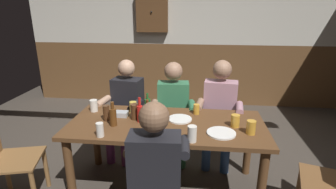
{
  "coord_description": "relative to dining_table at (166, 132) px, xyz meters",
  "views": [
    {
      "loc": [
        0.28,
        -2.37,
        1.81
      ],
      "look_at": [
        0.0,
        0.13,
        0.97
      ],
      "focal_mm": 28.46,
      "sensor_mm": 36.0,
      "label": 1
    }
  ],
  "objects": [
    {
      "name": "pint_glass_1",
      "position": [
        -0.6,
        -0.0,
        0.18
      ],
      "size": [
        0.07,
        0.07,
        0.16
      ],
      "primitive_type": "cylinder",
      "color": "#4C2D19",
      "rests_on": "dining_table"
    },
    {
      "name": "chair_empty_near_right",
      "position": [
        -1.45,
        -0.39,
        -0.16
      ],
      "size": [
        0.54,
        0.54,
        0.88
      ],
      "rotation": [
        0.0,
        0.0,
        -1.31
      ],
      "color": "brown",
      "rests_on": "ground_plane"
    },
    {
      "name": "person_3",
      "position": [
        -0.0,
        -0.64,
        0.03
      ],
      "size": [
        0.53,
        0.53,
        1.2
      ],
      "rotation": [
        0.0,
        0.0,
        0.06
      ],
      "color": "black",
      "rests_on": "ground_plane"
    },
    {
      "name": "pint_glass_8",
      "position": [
        -0.81,
        0.22,
        0.16
      ],
      "size": [
        0.08,
        0.08,
        0.13
      ],
      "primitive_type": "cylinder",
      "color": "white",
      "rests_on": "dining_table"
    },
    {
      "name": "plate_0",
      "position": [
        0.13,
        0.09,
        0.11
      ],
      "size": [
        0.24,
        0.24,
        0.01
      ],
      "primitive_type": "cylinder",
      "color": "white",
      "rests_on": "dining_table"
    },
    {
      "name": "back_wall_upper",
      "position": [
        0.0,
        2.65,
        1.23
      ],
      "size": [
        5.77,
        0.12,
        1.42
      ],
      "primitive_type": "cube",
      "color": "beige"
    },
    {
      "name": "person_2",
      "position": [
        0.56,
        0.63,
        0.04
      ],
      "size": [
        0.56,
        0.56,
        1.22
      ],
      "rotation": [
        0.0,
        0.0,
        3.02
      ],
      "color": "#B78493",
      "rests_on": "ground_plane"
    },
    {
      "name": "bottle_1",
      "position": [
        -0.26,
        -0.0,
        0.2
      ],
      "size": [
        0.06,
        0.06,
        0.25
      ],
      "color": "red",
      "rests_on": "dining_table"
    },
    {
      "name": "back_wall_wainscot",
      "position": [
        0.0,
        2.65,
        -0.06
      ],
      "size": [
        5.77,
        0.12,
        1.15
      ],
      "primitive_type": "cube",
      "color": "brown",
      "rests_on": "ground_plane"
    },
    {
      "name": "pint_glass_6",
      "position": [
        0.29,
        0.26,
        0.15
      ],
      "size": [
        0.06,
        0.06,
        0.11
      ],
      "primitive_type": "cylinder",
      "color": "gold",
      "rests_on": "dining_table"
    },
    {
      "name": "pint_glass_7",
      "position": [
        0.65,
        -0.01,
        0.16
      ],
      "size": [
        0.08,
        0.08,
        0.12
      ],
      "primitive_type": "cylinder",
      "color": "gold",
      "rests_on": "dining_table"
    },
    {
      "name": "table_candle",
      "position": [
        -0.15,
        0.07,
        0.14
      ],
      "size": [
        0.04,
        0.04,
        0.08
      ],
      "primitive_type": "cylinder",
      "color": "#F9E08C",
      "rests_on": "dining_table"
    },
    {
      "name": "bottle_2",
      "position": [
        -0.49,
        -0.11,
        0.19
      ],
      "size": [
        0.07,
        0.07,
        0.24
      ],
      "color": "#593314",
      "rests_on": "dining_table"
    },
    {
      "name": "pint_glass_5",
      "position": [
        -0.54,
        -0.35,
        0.16
      ],
      "size": [
        0.07,
        0.07,
        0.13
      ],
      "primitive_type": "cylinder",
      "color": "white",
      "rests_on": "dining_table"
    },
    {
      "name": "person_0",
      "position": [
        -0.58,
        0.64,
        0.03
      ],
      "size": [
        0.53,
        0.58,
        1.2
      ],
      "rotation": [
        0.0,
        0.0,
        2.98
      ],
      "color": "black",
      "rests_on": "ground_plane"
    },
    {
      "name": "bottle_0",
      "position": [
        -0.16,
        -0.11,
        0.21
      ],
      "size": [
        0.07,
        0.07,
        0.27
      ],
      "color": "#593314",
      "rests_on": "dining_table"
    },
    {
      "name": "pint_glass_3",
      "position": [
        0.26,
        -0.35,
        0.17
      ],
      "size": [
        0.08,
        0.08,
        0.14
      ],
      "primitive_type": "cylinder",
      "color": "white",
      "rests_on": "dining_table"
    },
    {
      "name": "ground_plane",
      "position": [
        0.0,
        0.02,
        -0.63
      ],
      "size": [
        6.93,
        6.93,
        0.0
      ],
      "primitive_type": "plane",
      "color": "#423A33"
    },
    {
      "name": "pint_glass_2",
      "position": [
        0.77,
        -0.15,
        0.16
      ],
      "size": [
        0.08,
        0.08,
        0.12
      ],
      "primitive_type": "cylinder",
      "color": "gold",
      "rests_on": "dining_table"
    },
    {
      "name": "person_1",
      "position": [
        0.01,
        0.64,
        0.03
      ],
      "size": [
        0.54,
        0.53,
        1.19
      ],
      "rotation": [
        0.0,
        0.0,
        3.23
      ],
      "color": "#33724C",
      "rests_on": "ground_plane"
    },
    {
      "name": "plate_1",
      "position": [
        0.51,
        -0.18,
        0.11
      ],
      "size": [
        0.26,
        0.26,
        0.01
      ],
      "primitive_type": "cylinder",
      "color": "white",
      "rests_on": "dining_table"
    },
    {
      "name": "pint_glass_0",
      "position": [
        -0.32,
        0.06,
        0.18
      ],
      "size": [
        0.08,
        0.08,
        0.16
      ],
      "primitive_type": "cylinder",
      "color": "#4C2D19",
      "rests_on": "dining_table"
    },
    {
      "name": "wall_dart_cabinet",
      "position": [
        -0.55,
        2.52,
        1.09
      ],
      "size": [
        0.56,
        0.15,
        0.7
      ],
      "color": "brown"
    },
    {
      "name": "dining_table",
      "position": [
        0.0,
        0.0,
        0.0
      ],
      "size": [
        1.9,
        0.83,
        0.73
      ],
      "color": "brown",
      "rests_on": "ground_plane"
    },
    {
      "name": "condiment_caddy",
      "position": [
        -0.48,
        0.11,
        0.12
      ],
      "size": [
        0.14,
        0.1,
        0.05
      ],
      "primitive_type": "cube",
      "color": "#B2B7BC",
      "rests_on": "dining_table"
    },
    {
      "name": "bottle_3",
      "position": [
        -0.23,
        0.25,
        0.18
      ],
      "size": [
        0.07,
        0.07,
        0.21
      ],
      "color": "#195923",
      "rests_on": "dining_table"
    },
    {
      "name": "pint_glass_4",
      "position": [
        -0.38,
        0.23,
        0.16
      ],
      "size": [
        0.07,
        0.07,
        0.12
      ],
      "primitive_type": "cylinder",
      "color": "#E5C64C",
      "rests_on": "dining_table"
    }
  ]
}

